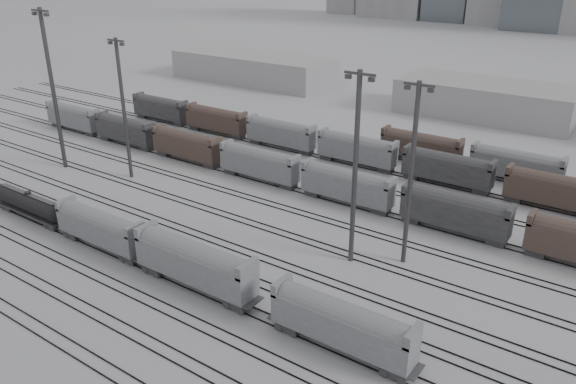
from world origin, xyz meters
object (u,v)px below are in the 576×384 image
Objects in this scene: hopper_car_c at (342,322)px; light_mast_a at (52,86)px; hopper_car_b at (195,261)px; light_mast_c at (355,166)px; tank_car_b at (30,204)px; hopper_car_a at (100,226)px.

light_mast_a reaches higher than hopper_car_c.
hopper_car_b is 0.68× the size of light_mast_c.
hopper_car_b is (32.93, 0.00, 1.31)m from tank_car_b.
tank_car_b is 48.41m from light_mast_c.
tank_car_b is at bearing -160.27° from light_mast_c.
tank_car_b is 1.10× the size of hopper_car_a.
hopper_car_b is (16.83, 0.00, 0.39)m from hopper_car_a.
light_mast_c is (28.37, 15.95, 9.59)m from hopper_car_a.
tank_car_b is 32.96m from hopper_car_b.
tank_car_b is at bearing 180.00° from hopper_car_a.
hopper_car_a is 33.93m from light_mast_c.
tank_car_b is 0.98× the size of hopper_car_b.
hopper_car_a reaches higher than tank_car_b.
light_mast_c is (59.12, 0.10, -1.95)m from light_mast_a.
light_mast_c reaches higher than tank_car_b.
tank_car_b is 0.66× the size of light_mast_c.
hopper_car_b is at bearing -18.42° from light_mast_a.
hopper_car_a is 0.60× the size of light_mast_c.
hopper_car_a is (16.11, 0.00, 0.92)m from tank_car_b.
light_mast_c is at bearing 29.34° from hopper_car_a.
light_mast_a is at bearing 152.73° from hopper_car_a.
light_mast_c reaches higher than hopper_car_a.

